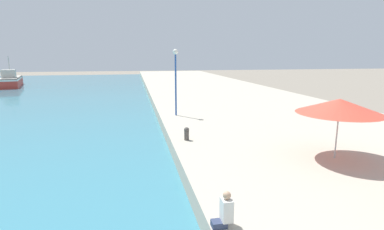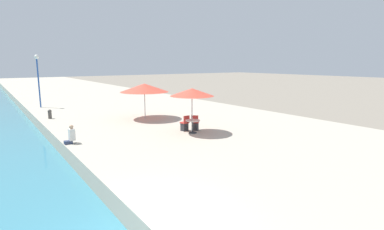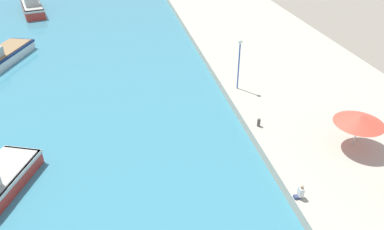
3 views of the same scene
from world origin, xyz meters
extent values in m
cube|color=#BCB29E|center=(8.00, 37.00, 0.39)|extent=(16.00, 90.00, 0.77)
cylinder|color=#B7B7B7|center=(6.53, 7.14, 1.88)|extent=(0.06, 0.06, 2.22)
cone|color=#E04C38|center=(6.53, 7.14, 3.06)|extent=(2.45, 2.45, 0.43)
cylinder|color=#B7B7B7|center=(6.30, 12.57, 1.79)|extent=(0.06, 0.06, 2.03)
cone|color=#E04C38|center=(6.30, 12.57, 2.94)|extent=(3.36, 3.36, 0.59)
cylinder|color=#333338|center=(6.48, 6.99, 0.79)|extent=(0.44, 0.44, 0.04)
cylinder|color=#333338|center=(6.48, 6.99, 1.12)|extent=(0.08, 0.08, 0.70)
cylinder|color=beige|center=(6.48, 6.99, 1.49)|extent=(0.80, 0.80, 0.04)
cube|color=#2D2D33|center=(7.03, 7.50, 1.00)|extent=(0.48, 0.48, 0.45)
cube|color=red|center=(7.03, 7.50, 1.25)|extent=(0.57, 0.57, 0.06)
cube|color=red|center=(6.88, 7.37, 1.48)|extent=(0.32, 0.33, 0.40)
cube|color=#2D2D33|center=(6.42, 7.74, 1.00)|extent=(0.37, 0.37, 0.45)
cube|color=red|center=(6.42, 7.74, 1.25)|extent=(0.43, 0.43, 0.06)
cube|color=red|center=(6.43, 7.54, 1.48)|extent=(0.40, 0.09, 0.40)
cube|color=#333D5B|center=(0.22, 8.62, 0.85)|extent=(0.37, 0.28, 0.16)
cube|color=silver|center=(0.41, 8.62, 1.21)|extent=(0.26, 0.36, 0.56)
sphere|color=tan|center=(0.41, 8.62, 1.59)|extent=(0.20, 0.20, 0.20)
cylinder|color=#4C4742|center=(0.78, 16.36, 1.00)|extent=(0.24, 0.24, 0.45)
sphere|color=#4C4742|center=(0.78, 16.36, 1.30)|extent=(0.26, 0.26, 0.26)
cylinder|color=#28519E|center=(1.15, 22.67, 2.87)|extent=(0.12, 0.12, 4.20)
sphere|color=white|center=(1.15, 22.67, 5.15)|extent=(0.36, 0.36, 0.36)
camera|label=1|loc=(-1.71, 2.18, 4.93)|focal=28.00mm
camera|label=2|loc=(-2.95, -6.34, 4.67)|focal=28.00mm
camera|label=3|loc=(-9.07, -5.80, 16.14)|focal=35.00mm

